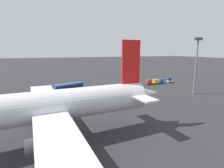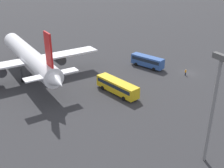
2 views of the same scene
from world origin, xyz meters
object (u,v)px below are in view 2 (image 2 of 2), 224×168
at_px(shuttle_bus_near, 147,61).
at_px(shuttle_bus_far, 117,86).
at_px(worker_person, 186,72).
at_px(airplane, 30,57).

bearing_deg(shuttle_bus_near, shuttle_bus_far, 102.31).
bearing_deg(worker_person, shuttle_bus_near, 30.22).
height_order(airplane, worker_person, airplane).
distance_m(airplane, shuttle_bus_far, 24.64).
distance_m(shuttle_bus_near, worker_person, 11.55).
relative_size(shuttle_bus_near, shuttle_bus_far, 0.83).
xyz_separation_m(airplane, worker_person, (-17.76, -37.45, -5.04)).
xyz_separation_m(shuttle_bus_far, worker_person, (0.81, -21.76, -1.03)).
relative_size(airplane, shuttle_bus_near, 4.17).
distance_m(airplane, worker_person, 41.75).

